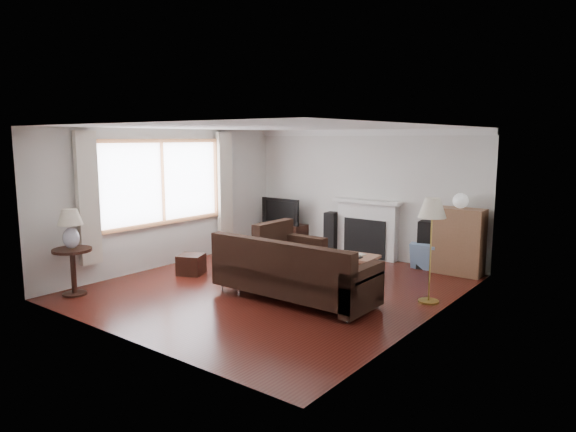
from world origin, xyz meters
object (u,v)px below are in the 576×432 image
Objects in this scene: side_table at (73,272)px; bookshelf at (458,241)px; sectional_sofa at (294,271)px; floor_lamp at (431,251)px; coffee_table at (346,266)px; tv_stand at (284,235)px.

bookshelf is at bearing 48.53° from side_table.
floor_lamp reaches higher than sectional_sofa.
sectional_sofa is at bearing -146.97° from floor_lamp.
side_table is (-2.74, -3.33, 0.15)m from coffee_table.
floor_lamp reaches higher than bookshelf.
coffee_table is (-1.41, -1.37, -0.37)m from bookshelf.
sectional_sofa is at bearing -49.79° from tv_stand.
tv_stand is 0.98× the size of coffee_table.
tv_stand is 1.42× the size of side_table.
tv_stand is 0.67× the size of floor_lamp.
sectional_sofa is at bearing 33.91° from side_table.
side_table is (-0.35, -4.67, 0.10)m from tv_stand.
floor_lamp reaches higher than side_table.
coffee_table is 4.31m from side_table.
coffee_table is 1.45× the size of side_table.
bookshelf is 0.43× the size of sectional_sofa.
sectional_sofa is 1.50m from coffee_table.
tv_stand is 4.42m from floor_lamp.
coffee_table is at bearing 165.27° from floor_lamp.
tv_stand is at bearing 130.21° from sectional_sofa.
sectional_sofa reaches higher than side_table.
tv_stand reaches higher than coffee_table.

